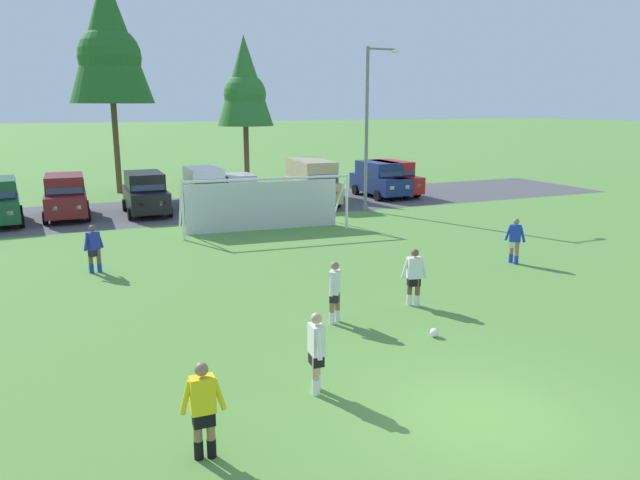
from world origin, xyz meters
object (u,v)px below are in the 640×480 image
Objects in this scene: referee at (203,411)px; player_winger_left at (94,249)px; parked_car_slot_left at (66,196)px; parked_car_slot_far_right at (380,179)px; player_midfield_center at (335,292)px; parked_car_slot_center_left at (146,193)px; parked_car_slot_center_right at (239,189)px; player_defender_far at (316,353)px; parked_car_slot_center at (205,187)px; soccer_goal at (264,202)px; player_striker_near at (515,241)px; street_lamp at (369,128)px; parked_car_slot_right at (312,181)px; parked_car_slot_end at (391,178)px; player_winger_right at (414,277)px; soccer_ball at (434,333)px.

referee is 12.26m from player_winger_left.
parked_car_slot_left is 1.00× the size of parked_car_slot_far_right.
parked_car_slot_center_left is (-2.35, 18.35, 0.29)m from player_midfield_center.
parked_car_slot_center_right reaches higher than player_midfield_center.
parked_car_slot_center_left is 14.10m from parked_car_slot_far_right.
player_defender_far is 22.51m from parked_car_slot_left.
soccer_goal is at bearing -82.62° from parked_car_slot_center.
player_striker_near is 0.19× the size of street_lamp.
parked_car_slot_right reaches higher than parked_car_slot_end.
player_midfield_center is at bearing -98.59° from parked_car_slot_center_right.
parked_car_slot_center_right is (0.32, 19.04, 0.05)m from player_winger_right.
street_lamp is at bearing 59.25° from player_midfield_center.
parked_car_slot_center_right is (4.86, 22.74, 0.05)m from player_defender_far.
player_striker_near is 0.33× the size of parked_car_slot_right.
player_striker_near is at bearing -91.67° from street_lamp.
soccer_ball is at bearing -112.66° from street_lamp.
referee is 0.35× the size of parked_car_slot_far_right.
player_winger_right is at bearing -118.27° from parked_car_slot_end.
parked_car_slot_end is (17.08, 23.71, 0.29)m from referee.
parked_car_slot_left is at bearing 100.85° from player_defender_far.
player_striker_near is 18.83m from parked_car_slot_center_left.
parked_car_slot_far_right is at bearing 0.20° from parked_car_slot_left.
parked_car_slot_right is 4.82m from street_lamp.
parked_car_slot_right is at bearing 67.63° from player_defender_far.
street_lamp is (6.74, 2.82, 3.08)m from soccer_goal.
parked_car_slot_center_right is (1.10, 21.25, 0.77)m from soccer_ball.
parked_car_slot_end is at bearing -2.27° from parked_car_slot_center_right.
parked_car_slot_center is at bearing 82.72° from player_defender_far.
parked_car_slot_end reaches higher than player_striker_near.
parked_car_slot_center_right is (1.95, -0.07, -0.24)m from parked_car_slot_center.
parked_car_slot_center is 9.68m from street_lamp.
player_midfield_center is 19.76m from parked_car_slot_left.
parked_car_slot_center is 0.55× the size of street_lamp.
parked_car_slot_right is 0.58× the size of street_lamp.
soccer_goal is 12.00m from player_midfield_center.
parked_car_slot_center is (-1.63, 19.11, 0.29)m from player_winger_right.
soccer_ball is 2.70m from player_midfield_center.
soccer_goal is at bearing -97.19° from parked_car_slot_center_right.
parked_car_slot_left and parked_car_slot_center_left have the same top height.
parked_car_slot_center is at bearing 92.27° from soccer_ball.
player_winger_right is 21.18m from parked_car_slot_end.
referee is 23.66m from street_lamp.
player_defender_far is 0.33× the size of parked_car_slot_right.
street_lamp is at bearing -125.88° from parked_car_slot_far_right.
player_defender_far and player_winger_right have the same top height.
parked_car_slot_left is (-14.53, 15.89, 0.29)m from player_striker_near.
parked_car_slot_left reaches higher than parked_car_slot_center_right.
parked_car_slot_far_right is (8.81, -0.57, 0.24)m from parked_car_slot_center_right.
parked_car_slot_far_right reaches higher than parked_car_slot_center_right.
parked_car_slot_center_right is 0.50× the size of street_lamp.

